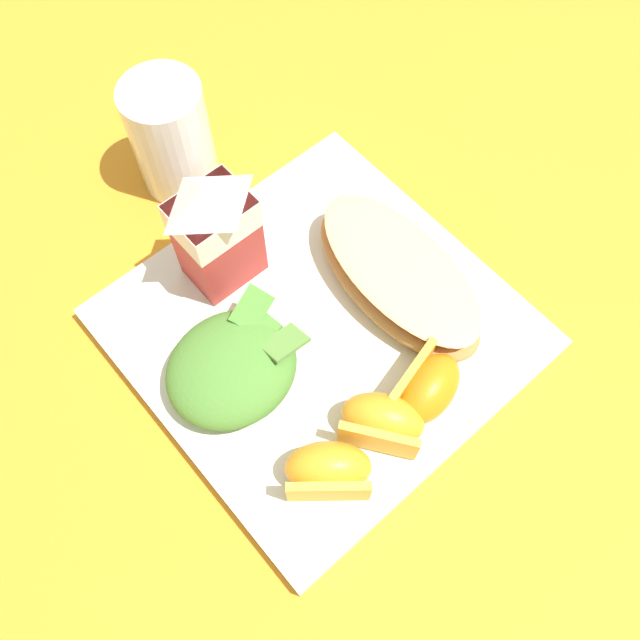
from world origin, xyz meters
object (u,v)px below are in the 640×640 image
Objects in this scene: drinking_clear_cup at (172,138)px; white_plate at (320,330)px; cheesy_pizza_bread at (398,276)px; orange_wedge_rear at (427,388)px; green_salad_pile at (232,368)px; milk_carton at (215,229)px; orange_wedge_middle at (382,422)px; orange_wedge_front at (328,470)px.

white_plate is at bearing -92.68° from drinking_clear_cup.
white_plate is 0.08m from cheesy_pizza_bread.
drinking_clear_cup reaches higher than orange_wedge_rear.
green_salad_pile is at bearing 170.84° from cheesy_pizza_bread.
milk_carton reaches higher than orange_wedge_rear.
drinking_clear_cup reaches higher than green_salad_pile.
drinking_clear_cup reaches higher than cheesy_pizza_bread.
milk_carton is 1.58× the size of orange_wedge_middle.
milk_carton reaches higher than cheesy_pizza_bread.
milk_carton is 1.65× the size of orange_wedge_rear.
green_salad_pile is at bearing 132.79° from orange_wedge_rear.
orange_wedge_middle is at bearing -89.31° from milk_carton.
milk_carton is 1.04× the size of drinking_clear_cup.
white_plate is at bearing 101.60° from orange_wedge_rear.
milk_carton is (-0.02, 0.09, 0.07)m from white_plate.
green_salad_pile is 1.01× the size of drinking_clear_cup.
orange_wedge_front is 0.09m from orange_wedge_rear.
cheesy_pizza_bread is 0.10m from orange_wedge_rear.
white_plate is at bearing 168.28° from cheesy_pizza_bread.
milk_carton is at bearing -107.10° from drinking_clear_cup.
orange_wedge_front is at bearing -178.84° from orange_wedge_middle.
green_salad_pile is (-0.15, 0.02, 0.00)m from cheesy_pizza_bread.
green_salad_pile is 0.12m from orange_wedge_middle.
orange_wedge_rear is at bearing -88.03° from drinking_clear_cup.
orange_wedge_rear is (0.10, -0.11, -0.00)m from green_salad_pile.
drinking_clear_cup is (-0.01, 0.30, 0.02)m from orange_wedge_rear.
cheesy_pizza_bread is 0.15m from green_salad_pile.
drinking_clear_cup is at bearing 91.97° from orange_wedge_rear.
orange_wedge_middle is (0.00, -0.18, -0.04)m from milk_carton.
milk_carton reaches higher than orange_wedge_middle.
cheesy_pizza_bread is 2.61× the size of orange_wedge_rear.
orange_wedge_middle is (0.05, 0.00, 0.00)m from orange_wedge_front.
milk_carton reaches higher than orange_wedge_front.
green_salad_pile is at bearing 91.88° from orange_wedge_front.
milk_carton is 0.12m from drinking_clear_cup.
cheesy_pizza_bread is 0.12m from orange_wedge_middle.
orange_wedge_rear is 0.63× the size of drinking_clear_cup.
green_salad_pile is 0.21m from drinking_clear_cup.
orange_wedge_front is (-0.07, -0.09, 0.03)m from white_plate.
orange_wedge_middle is at bearing 175.81° from orange_wedge_rear.
white_plate is 2.65× the size of drinking_clear_cup.
white_plate is 1.61× the size of cheesy_pizza_bread.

